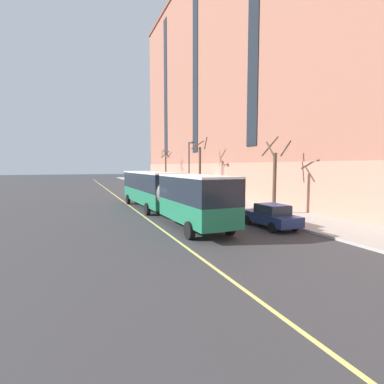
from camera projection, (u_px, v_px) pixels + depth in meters
ground_plane at (175, 222)px, 21.47m from camera, size 260.00×260.00×0.00m
sidewalk at (259, 209)px, 27.55m from camera, size 5.08×160.00×0.15m
apartment_facade at (364, 4)px, 26.28m from camera, size 15.20×110.00×36.46m
city_bus at (163, 190)px, 24.59m from camera, size 3.51×20.20×3.47m
parked_car_black_0 at (185, 193)px, 35.32m from camera, size 2.12×4.68×1.56m
parked_car_navy_2 at (156, 187)px, 47.06m from camera, size 2.02×4.27×1.56m
parked_car_navy_4 at (271, 216)px, 19.60m from camera, size 1.95×4.49×1.56m
parked_car_white_5 at (208, 200)px, 28.75m from camera, size 2.03×4.42×1.56m
street_tree_mid_block at (275, 176)px, 24.57m from camera, size 1.91×1.98×6.39m
street_tree_far_uptown at (200, 167)px, 39.12m from camera, size 1.91×1.93×7.56m
street_tree_far_downtown at (166, 168)px, 53.73m from camera, size 1.88×1.75×6.77m
street_lamp at (190, 163)px, 38.23m from camera, size 0.36×1.48×6.92m
lane_centerline at (145, 217)px, 23.70m from camera, size 0.16×140.00×0.01m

